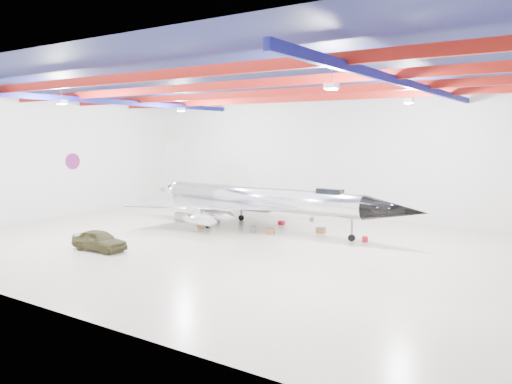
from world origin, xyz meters
The scene contains 16 objects.
floor centered at (0.00, 0.00, 0.00)m, with size 40.00×40.00×0.00m, color beige.
wall_back centered at (0.00, 15.00, 5.50)m, with size 40.00×40.00×0.00m, color silver.
wall_left centered at (-20.00, 0.00, 5.50)m, with size 30.00×30.00×0.00m, color silver.
ceiling centered at (0.00, 0.00, 11.00)m, with size 40.00×40.00×0.00m, color #0A0F38.
ceiling_structure centered at (0.00, 0.00, 10.32)m, with size 39.50×29.50×1.08m.
wall_roundel centered at (-19.94, 2.00, 5.00)m, with size 1.50×1.50×0.10m, color #B21414.
jet_aircraft centered at (-1.41, 5.43, 2.21)m, with size 24.76×14.65×6.75m.
jeep centered at (-5.99, -6.52, 0.67)m, with size 1.59×3.95×1.34m, color #3E3C1F.
crate_ply centered at (-5.40, 2.98, 0.17)m, with size 0.50×0.40×0.35m, color olive.
toolbox_red centered at (-0.83, 7.97, 0.17)m, with size 0.49×0.39×0.35m, color #A8101F.
engine_drum centered at (-0.92, 3.85, 0.23)m, with size 0.52×0.52×0.47m, color #59595B.
parts_bin centered at (3.44, 6.62, 0.22)m, with size 0.64×0.51×0.45m, color olive.
crate_small centered at (-5.95, 5.84, 0.13)m, with size 0.37×0.30×0.26m, color #59595B.
tool_chest centered at (7.42, 5.47, 0.19)m, with size 0.43×0.43×0.39m, color #A8101F.
oil_barrel centered at (0.40, 4.20, 0.22)m, with size 0.63×0.50×0.44m, color olive.
spares_box centered at (0.46, 10.92, 0.17)m, with size 0.38×0.38×0.35m, color #59595B.
Camera 1 is at (19.96, -27.37, 7.46)m, focal length 35.00 mm.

